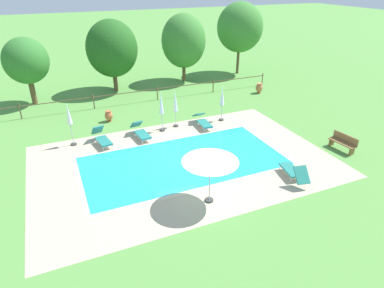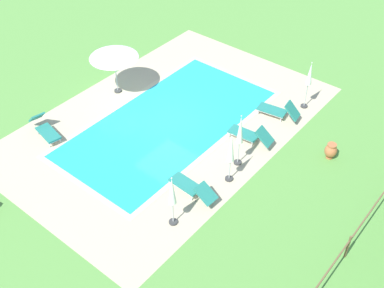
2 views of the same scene
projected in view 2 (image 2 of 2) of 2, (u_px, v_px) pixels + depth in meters
ground_plane at (169, 123)px, 21.96m from camera, size 160.00×160.00×0.00m
pool_deck_paving at (169, 122)px, 21.96m from camera, size 14.67×9.70×0.01m
swimming_pool_water at (169, 122)px, 21.96m from camera, size 9.96×4.99×0.01m
pool_coping_rim at (169, 122)px, 21.95m from camera, size 10.44×5.47×0.01m
sun_lounger_north_near_steps at (278, 110)px, 22.00m from camera, size 0.89×1.97×0.95m
sun_lounger_north_mid at (45, 128)px, 21.03m from camera, size 0.97×2.01×0.92m
sun_lounger_north_far at (191, 187)px, 18.42m from camera, size 0.72×2.09×0.74m
sun_lounger_north_end at (250, 134)px, 20.74m from camera, size 0.78×2.02×0.87m
patio_umbrella_open_foreground at (114, 54)px, 22.46m from camera, size 2.28×2.28×2.32m
patio_umbrella_closed_row_west at (231, 151)px, 18.24m from camera, size 0.32×0.32×2.32m
patio_umbrella_closed_row_mid_west at (309, 77)px, 21.80m from camera, size 0.32×0.32×2.40m
patio_umbrella_closed_row_centre at (172, 194)px, 16.57m from camera, size 0.32×0.32×2.28m
patio_umbrella_closed_deck_corner at (240, 133)px, 18.88m from camera, size 0.32×0.32×2.45m
terracotta_urn_near_fence at (331, 151)px, 19.93m from camera, size 0.51×0.51×0.72m
perimeter_fence at (378, 202)px, 17.35m from camera, size 23.42×0.08×1.05m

